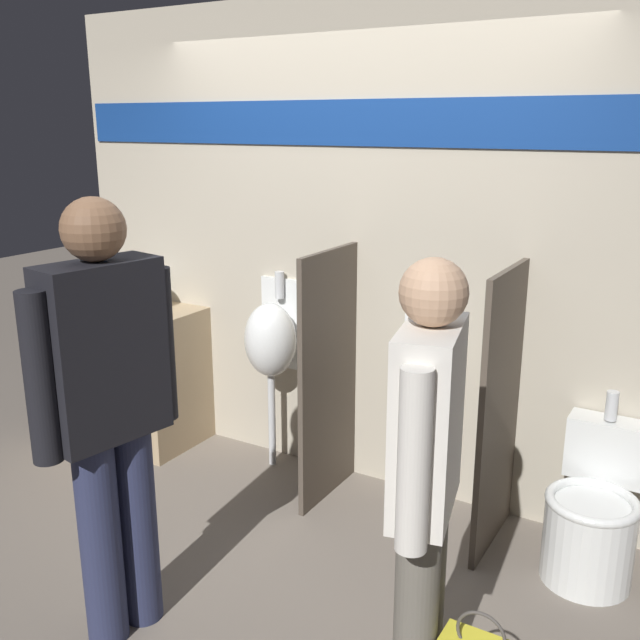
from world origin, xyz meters
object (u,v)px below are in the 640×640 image
(sink_basin, at_px, (141,297))
(urinal_near_counter, at_px, (272,340))
(person_with_lanyard, at_px, (425,478))
(cell_phone, at_px, (148,316))
(toilet, at_px, (592,519))
(urinal_far, at_px, (421,367))
(person_in_vest, at_px, (109,407))

(sink_basin, height_order, urinal_near_counter, urinal_near_counter)
(urinal_near_counter, bearing_deg, person_with_lanyard, -41.05)
(cell_phone, relative_size, toilet, 0.17)
(urinal_near_counter, distance_m, toilet, 1.97)
(urinal_far, distance_m, toilet, 1.09)
(cell_phone, distance_m, urinal_far, 1.72)
(toilet, xyz_separation_m, person_in_vest, (-1.59, -1.37, 0.71))
(urinal_far, bearing_deg, sink_basin, -177.76)
(sink_basin, xyz_separation_m, urinal_far, (1.91, 0.07, -0.16))
(cell_phone, height_order, toilet, cell_phone)
(toilet, distance_m, person_with_lanyard, 1.35)
(cell_phone, height_order, person_in_vest, person_in_vest)
(urinal_near_counter, relative_size, person_in_vest, 0.67)
(sink_basin, bearing_deg, toilet, -2.11)
(person_in_vest, xyz_separation_m, person_with_lanyard, (1.21, 0.23, -0.08))
(person_with_lanyard, bearing_deg, toilet, -31.20)
(toilet, bearing_deg, urinal_far, 169.26)
(person_in_vest, bearing_deg, sink_basin, 51.21)
(sink_basin, bearing_deg, person_in_vest, -49.36)
(urinal_near_counter, relative_size, toilet, 1.43)
(urinal_near_counter, height_order, person_with_lanyard, person_with_lanyard)
(urinal_far, height_order, person_with_lanyard, person_with_lanyard)
(urinal_near_counter, bearing_deg, person_in_vest, -78.99)
(urinal_near_counter, bearing_deg, urinal_far, 0.00)
(sink_basin, height_order, person_in_vest, person_in_vest)
(toilet, bearing_deg, sink_basin, 177.89)
(sink_basin, relative_size, person_in_vest, 0.19)
(cell_phone, height_order, urinal_far, urinal_far)
(cell_phone, bearing_deg, urinal_near_counter, 17.73)
(sink_basin, relative_size, cell_phone, 2.42)
(cell_phone, relative_size, urinal_near_counter, 0.12)
(sink_basin, relative_size, person_with_lanyard, 0.21)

